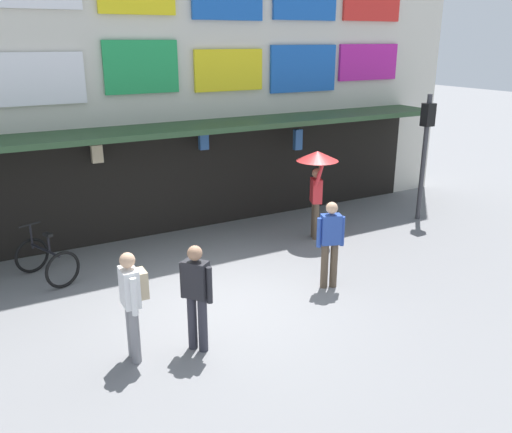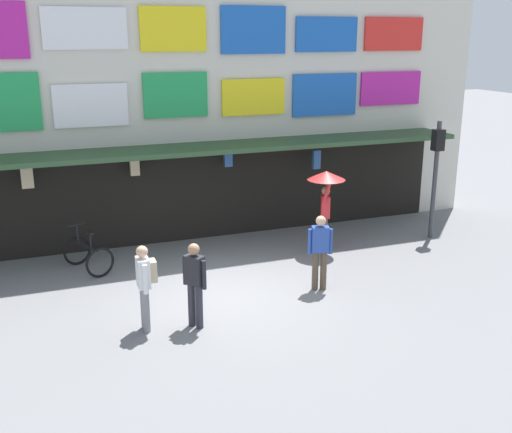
% 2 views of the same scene
% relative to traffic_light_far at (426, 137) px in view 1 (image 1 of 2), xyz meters
% --- Properties ---
extents(ground_plane, '(80.00, 80.00, 0.00)m').
position_rel_traffic_light_far_xyz_m(ground_plane, '(-6.49, -1.80, -2.14)').
color(ground_plane, slate).
extents(shopfront, '(18.00, 2.60, 8.00)m').
position_rel_traffic_light_far_xyz_m(shopfront, '(-6.50, 2.76, 1.82)').
color(shopfront, beige).
rests_on(shopfront, ground).
extents(traffic_light_far, '(0.28, 0.33, 3.20)m').
position_rel_traffic_light_far_xyz_m(traffic_light_far, '(0.00, 0.00, 0.00)').
color(traffic_light_far, '#38383D').
rests_on(traffic_light_far, ground).
extents(bicycle_parked, '(1.10, 1.35, 1.05)m').
position_rel_traffic_light_far_xyz_m(bicycle_parked, '(-9.06, 0.75, -1.75)').
color(bicycle_parked, black).
rests_on(bicycle_parked, ground).
extents(pedestrian_with_umbrella, '(0.96, 0.96, 2.08)m').
position_rel_traffic_light_far_xyz_m(pedestrian_with_umbrella, '(-3.19, 0.13, -0.50)').
color(pedestrian_with_umbrella, brown).
rests_on(pedestrian_with_umbrella, ground).
extents(pedestrian_in_blue, '(0.35, 0.53, 1.68)m').
position_rel_traffic_light_far_xyz_m(pedestrian_in_blue, '(-8.35, -2.73, -1.16)').
color(pedestrian_in_blue, gray).
rests_on(pedestrian_in_blue, ground).
extents(pedestrian_in_red, '(0.39, 0.44, 1.68)m').
position_rel_traffic_light_far_xyz_m(pedestrian_in_red, '(-7.46, -2.94, -1.19)').
color(pedestrian_in_red, '#2D2D38').
rests_on(pedestrian_in_red, ground).
extents(pedestrian_in_black, '(0.51, 0.32, 1.68)m').
position_rel_traffic_light_far_xyz_m(pedestrian_in_black, '(-4.47, -2.16, -1.19)').
color(pedestrian_in_black, brown).
rests_on(pedestrian_in_black, ground).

